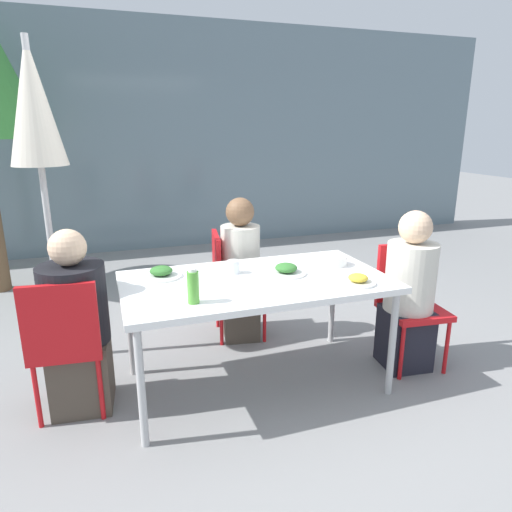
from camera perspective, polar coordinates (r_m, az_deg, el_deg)
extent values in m
plane|color=gray|center=(3.17, 0.00, -15.56)|extent=(24.00, 24.00, 0.00)
cube|color=slate|center=(6.49, -11.59, 14.27)|extent=(10.00, 0.20, 3.00)
cube|color=white|center=(2.86, 0.00, -3.28)|extent=(1.65, 0.90, 0.04)
cylinder|color=#B7B7B7|center=(2.53, -14.16, -15.74)|extent=(0.04, 0.04, 0.69)
cylinder|color=#B7B7B7|center=(3.02, 16.66, -10.49)|extent=(0.04, 0.04, 0.69)
cylinder|color=#B7B7B7|center=(3.22, -15.48, -8.63)|extent=(0.04, 0.04, 0.69)
cylinder|color=#B7B7B7|center=(3.62, 9.52, -5.49)|extent=(0.04, 0.04, 0.69)
cube|color=red|center=(2.95, -22.26, -10.24)|extent=(0.44, 0.44, 0.04)
cube|color=red|center=(2.70, -23.33, -7.51)|extent=(0.40, 0.08, 0.42)
cylinder|color=red|center=(3.23, -24.45, -12.48)|extent=(0.03, 0.03, 0.39)
cylinder|color=red|center=(3.17, -18.30, -12.30)|extent=(0.03, 0.03, 0.39)
cylinder|color=red|center=(2.94, -25.68, -15.56)|extent=(0.03, 0.03, 0.39)
cylinder|color=red|center=(2.88, -18.84, -15.45)|extent=(0.03, 0.03, 0.39)
cube|color=#473D33|center=(3.03, -20.90, -13.54)|extent=(0.37, 0.37, 0.43)
cylinder|color=black|center=(2.85, -21.80, -5.60)|extent=(0.37, 0.37, 0.47)
sphere|color=beige|center=(2.75, -22.52, 0.98)|extent=(0.21, 0.21, 0.21)
cube|color=red|center=(3.39, 19.11, -6.50)|extent=(0.44, 0.44, 0.04)
cube|color=red|center=(3.46, 17.89, -1.89)|extent=(0.40, 0.08, 0.42)
cylinder|color=red|center=(3.44, 22.73, -10.50)|extent=(0.03, 0.03, 0.39)
cylinder|color=red|center=(3.26, 17.75, -11.45)|extent=(0.03, 0.03, 0.39)
cylinder|color=red|center=(3.69, 19.69, -8.34)|extent=(0.03, 0.03, 0.39)
cylinder|color=red|center=(3.53, 14.95, -9.08)|extent=(0.03, 0.03, 0.39)
cube|color=black|center=(3.44, 18.09, -9.62)|extent=(0.33, 0.33, 0.43)
cylinder|color=beige|center=(3.28, 18.77, -2.48)|extent=(0.34, 0.34, 0.47)
sphere|color=beige|center=(3.19, 19.32, 3.42)|extent=(0.22, 0.22, 0.22)
cube|color=red|center=(3.67, -2.03, -3.87)|extent=(0.46, 0.46, 0.04)
cube|color=red|center=(3.58, -4.95, -0.56)|extent=(0.10, 0.40, 0.42)
cylinder|color=red|center=(3.93, 0.13, -5.86)|extent=(0.03, 0.03, 0.39)
cylinder|color=red|center=(3.62, 1.07, -7.84)|extent=(0.03, 0.03, 0.39)
cylinder|color=red|center=(3.89, -4.84, -6.16)|extent=(0.03, 0.03, 0.39)
cylinder|color=red|center=(3.57, -4.34, -8.19)|extent=(0.03, 0.03, 0.39)
cube|color=#473D33|center=(3.69, -1.89, -6.99)|extent=(0.31, 0.31, 0.43)
cylinder|color=beige|center=(3.54, -1.96, -0.10)|extent=(0.30, 0.30, 0.49)
sphere|color=brown|center=(3.46, -2.01, 5.54)|extent=(0.22, 0.22, 0.22)
cylinder|color=#333333|center=(3.75, -22.77, -11.13)|extent=(0.36, 0.36, 0.05)
cylinder|color=#BCBCBC|center=(3.43, -24.69, 5.21)|extent=(0.04, 0.04, 2.20)
cone|color=beige|center=(3.39, -26.12, 16.92)|extent=(0.36, 0.36, 0.80)
cylinder|color=white|center=(2.95, 3.78, -2.13)|extent=(0.26, 0.26, 0.01)
ellipsoid|color=#33702D|center=(2.94, 3.79, -1.47)|extent=(0.14, 0.14, 0.06)
cylinder|color=white|center=(2.95, -11.74, -2.46)|extent=(0.26, 0.26, 0.01)
ellipsoid|color=#33702D|center=(2.94, -11.77, -1.81)|extent=(0.14, 0.14, 0.06)
cylinder|color=white|center=(2.84, 12.61, -3.26)|extent=(0.22, 0.22, 0.01)
ellipsoid|color=gold|center=(2.83, 12.65, -2.67)|extent=(0.12, 0.12, 0.05)
cylinder|color=#51A338|center=(2.47, -7.86, -3.91)|extent=(0.06, 0.06, 0.18)
cylinder|color=white|center=(2.44, -7.95, -1.75)|extent=(0.05, 0.05, 0.02)
cylinder|color=white|center=(2.96, -2.86, -1.37)|extent=(0.08, 0.08, 0.09)
cylinder|color=white|center=(3.17, 9.67, -0.55)|extent=(0.18, 0.18, 0.06)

